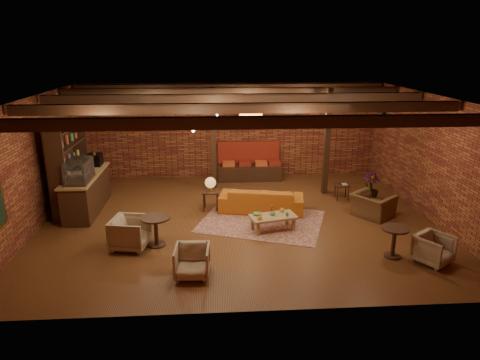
{
  "coord_description": "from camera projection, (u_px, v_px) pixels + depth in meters",
  "views": [
    {
      "loc": [
        -0.62,
        -10.32,
        4.42
      ],
      "look_at": [
        0.07,
        0.2,
        1.05
      ],
      "focal_mm": 32.0,
      "sensor_mm": 36.0,
      "label": 1
    }
  ],
  "objects": [
    {
      "name": "wall_right",
      "position": [
        431.0,
        158.0,
        11.02
      ],
      "size": [
        0.02,
        8.0,
        3.2
      ],
      "primitive_type": "cube",
      "color": "maroon",
      "rests_on": "ground"
    },
    {
      "name": "coffee_table",
      "position": [
        273.0,
        217.0,
        10.52
      ],
      "size": [
        1.22,
        0.81,
        0.64
      ],
      "rotation": [
        0.0,
        0.0,
        0.25
      ],
      "color": "olive",
      "rests_on": "floor"
    },
    {
      "name": "banquette",
      "position": [
        249.0,
        165.0,
        14.46
      ],
      "size": [
        2.1,
        0.7,
        1.0
      ],
      "primitive_type": null,
      "color": "maroon",
      "rests_on": "ground"
    },
    {
      "name": "ceiling_spotlights",
      "position": [
        238.0,
        111.0,
        10.33
      ],
      "size": [
        6.4,
        4.4,
        0.28
      ],
      "primitive_type": null,
      "color": "black",
      "rests_on": "ceiling"
    },
    {
      "name": "floor",
      "position": [
        238.0,
        220.0,
        11.2
      ],
      "size": [
        10.0,
        10.0,
        0.0
      ],
      "primitive_type": "plane",
      "color": "#38240E",
      "rests_on": "ground"
    },
    {
      "name": "round_table_left",
      "position": [
        156.0,
        226.0,
        9.68
      ],
      "size": [
        0.67,
        0.67,
        0.7
      ],
      "color": "black",
      "rests_on": "floor"
    },
    {
      "name": "wall_back",
      "position": [
        231.0,
        131.0,
        14.51
      ],
      "size": [
        10.0,
        0.02,
        3.2
      ],
      "primitive_type": "cube",
      "color": "maroon",
      "rests_on": "ground"
    },
    {
      "name": "service_counter",
      "position": [
        86.0,
        183.0,
        11.65
      ],
      "size": [
        0.8,
        2.5,
        1.6
      ],
      "primitive_type": null,
      "color": "black",
      "rests_on": "ground"
    },
    {
      "name": "service_sign",
      "position": [
        251.0,
        113.0,
        13.47
      ],
      "size": [
        0.86,
        0.06,
        0.3
      ],
      "primitive_type": "cube",
      "color": "#FF5D19",
      "rests_on": "ceiling"
    },
    {
      "name": "plant_counter",
      "position": [
        90.0,
        166.0,
        11.72
      ],
      "size": [
        0.35,
        0.39,
        0.3
      ],
      "primitive_type": "imported",
      "color": "#337F33",
      "rests_on": "service_counter"
    },
    {
      "name": "armchair_right",
      "position": [
        373.0,
        202.0,
        11.32
      ],
      "size": [
        1.1,
        1.16,
        0.86
      ],
      "primitive_type": "imported",
      "rotation": [
        0.0,
        0.0,
        2.22
      ],
      "color": "brown",
      "rests_on": "floor"
    },
    {
      "name": "side_table_lamp",
      "position": [
        210.0,
        185.0,
        11.7
      ],
      "size": [
        0.48,
        0.48,
        0.95
      ],
      "rotation": [
        0.0,
        0.0,
        -0.07
      ],
      "color": "black",
      "rests_on": "floor"
    },
    {
      "name": "wall_left",
      "position": [
        33.0,
        165.0,
        10.4
      ],
      "size": [
        0.02,
        8.0,
        3.2
      ],
      "primitive_type": "cube",
      "color": "maroon",
      "rests_on": "ground"
    },
    {
      "name": "armchair_a",
      "position": [
        130.0,
        231.0,
        9.59
      ],
      "size": [
        0.85,
        0.89,
        0.8
      ],
      "primitive_type": "imported",
      "rotation": [
        0.0,
        0.0,
        1.39
      ],
      "color": "beige",
      "rests_on": "floor"
    },
    {
      "name": "sofa",
      "position": [
        261.0,
        199.0,
        11.75
      ],
      "size": [
        2.42,
        1.33,
        0.67
      ],
      "primitive_type": "imported",
      "rotation": [
        0.0,
        0.0,
        2.94
      ],
      "color": "#AA5717",
      "rests_on": "floor"
    },
    {
      "name": "side_table_book",
      "position": [
        342.0,
        186.0,
        12.61
      ],
      "size": [
        0.43,
        0.43,
        0.47
      ],
      "rotation": [
        0.0,
        0.0,
        -0.06
      ],
      "color": "black",
      "rests_on": "floor"
    },
    {
      "name": "ceiling",
      "position": [
        238.0,
        97.0,
        10.22
      ],
      "size": [
        10.0,
        8.0,
        0.02
      ],
      "primitive_type": "cube",
      "color": "black",
      "rests_on": "wall_back"
    },
    {
      "name": "ceiling_beams",
      "position": [
        238.0,
        102.0,
        10.26
      ],
      "size": [
        9.8,
        6.4,
        0.22
      ],
      "primitive_type": null,
      "color": "black",
      "rests_on": "ceiling"
    },
    {
      "name": "post_left",
      "position": [
        213.0,
        140.0,
        13.14
      ],
      "size": [
        0.16,
        0.16,
        3.2
      ],
      "primitive_type": "cube",
      "color": "black",
      "rests_on": "ground"
    },
    {
      "name": "wall_front",
      "position": [
        253.0,
        226.0,
        6.91
      ],
      "size": [
        10.0,
        0.02,
        3.2
      ],
      "primitive_type": "cube",
      "color": "maroon",
      "rests_on": "ground"
    },
    {
      "name": "round_table_right",
      "position": [
        394.0,
        237.0,
        9.16
      ],
      "size": [
        0.58,
        0.58,
        0.68
      ],
      "color": "black",
      "rests_on": "floor"
    },
    {
      "name": "armchair_b",
      "position": [
        192.0,
        260.0,
        8.43
      ],
      "size": [
        0.71,
        0.67,
        0.7
      ],
      "primitive_type": "imported",
      "rotation": [
        0.0,
        0.0,
        -0.05
      ],
      "color": "beige",
      "rests_on": "floor"
    },
    {
      "name": "shelving_hutch",
      "position": [
        70.0,
        168.0,
        11.6
      ],
      "size": [
        0.52,
        2.0,
        2.4
      ],
      "primitive_type": null,
      "color": "black",
      "rests_on": "ground"
    },
    {
      "name": "ceiling_pipe",
      "position": [
        234.0,
        103.0,
        11.85
      ],
      "size": [
        9.6,
        0.12,
        0.12
      ],
      "primitive_type": "cylinder",
      "rotation": [
        0.0,
        1.57,
        0.0
      ],
      "color": "black",
      "rests_on": "ceiling"
    },
    {
      "name": "plant_tall",
      "position": [
        373.0,
        159.0,
        12.14
      ],
      "size": [
        1.86,
        1.86,
        2.61
      ],
      "primitive_type": "imported",
      "rotation": [
        0.0,
        0.0,
        0.33
      ],
      "color": "#4C7F4C",
      "rests_on": "floor"
    },
    {
      "name": "armchair_far",
      "position": [
        434.0,
        248.0,
        8.94
      ],
      "size": [
        0.91,
        0.9,
        0.69
      ],
      "primitive_type": "imported",
      "rotation": [
        0.0,
        0.0,
        0.59
      ],
      "color": "beige",
      "rests_on": "floor"
    },
    {
      "name": "rug",
      "position": [
        262.0,
        221.0,
        11.14
      ],
      "size": [
        3.65,
        3.22,
        0.01
      ],
      "primitive_type": "cube",
      "rotation": [
        0.0,
        0.0,
        -0.35
      ],
      "color": "maroon",
      "rests_on": "floor"
    },
    {
      "name": "post_right",
      "position": [
        327.0,
        142.0,
        12.79
      ],
      "size": [
        0.16,
        0.16,
        3.2
      ],
      "primitive_type": "cube",
      "color": "black",
      "rests_on": "ground"
    }
  ]
}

